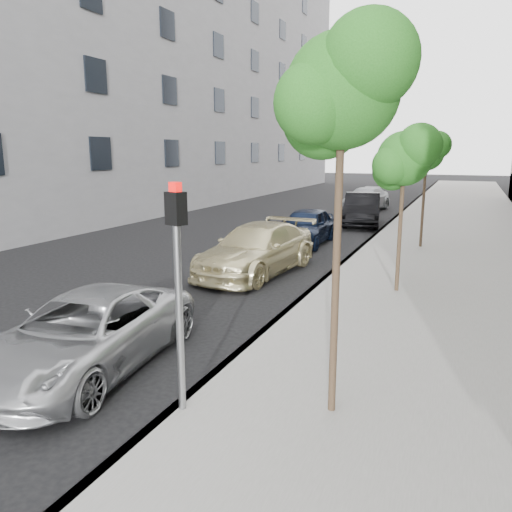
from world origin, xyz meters
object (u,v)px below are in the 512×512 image
Objects in this scene: signal_pole at (178,272)px; minivan at (86,333)px; tree_far at (427,154)px; sedan_black at (362,209)px; tree_mid at (405,158)px; sedan_rear at (365,199)px; suv at (257,249)px; sedan_blue at (306,226)px; tree_near at (344,91)px.

minivan is at bearing -179.37° from signal_pole.
tree_far is 0.87× the size of sedan_black.
sedan_black is (-3.33, 12.08, -2.64)m from tree_mid.
sedan_black is 6.36m from sedan_rear.
signal_pole is 0.64× the size of sedan_black.
tree_far reaches higher than suv.
sedan_rear is at bearing 110.25° from tree_far.
sedan_rear is (-1.05, 6.27, -0.09)m from sedan_black.
sedan_rear is (-0.05, 12.33, -0.01)m from sedan_blue.
minivan is 7.34m from suv.
tree_far is at bearing 90.00° from tree_mid.
sedan_black is (0.90, 11.27, 0.06)m from suv.
sedan_black reaches higher than minivan.
sedan_rear is (-0.14, 17.54, -0.03)m from suv.
sedan_black is at bearing 100.15° from tree_near.
sedan_rear is at bearing 84.96° from minivan.
tree_mid is 0.82× the size of suv.
sedan_black is at bearing 81.86° from minivan.
signal_pole is 13.58m from sedan_blue.
tree_near is 6.56m from tree_mid.
signal_pole is at bearing -23.34° from minivan.
minivan is at bearing -102.18° from sedan_black.
tree_near is 1.04× the size of sedan_rear.
signal_pole is 25.77m from sedan_rear.
sedan_blue is at bearing 109.05° from tree_near.
suv is at bearing 84.69° from minivan.
tree_mid reaches higher than suv.
tree_near reaches higher than tree_mid.
sedan_rear is at bearing 99.98° from tree_near.
tree_near reaches higher than signal_pole.
tree_near is 9.18m from suv.
signal_pole is 0.74× the size of sedan_blue.
tree_mid is at bearing -90.00° from tree_far.
tree_far reaches higher than minivan.
tree_far is 1.35× the size of signal_pole.
signal_pole is (-1.93, -7.27, -1.36)m from tree_mid.
suv is 11.30m from sedan_black.
tree_far is (-0.00, 13.00, -0.79)m from tree_near.
tree_near is at bearing -70.53° from sedan_rear.
sedan_rear is at bearing 96.75° from suv.
minivan is 0.95× the size of sedan_rear.
sedan_rear is (-2.45, 25.62, -1.37)m from signal_pole.
tree_far is 12.95m from sedan_rear.
tree_mid is 0.86× the size of sedan_black.
suv reaches higher than sedan_rear.
suv is at bearing 124.49° from signal_pole.
tree_near is 1.21× the size of sedan_blue.
sedan_black is at bearing 79.49° from sedan_blue.
suv is at bearing -80.05° from sedan_rear.
tree_mid is at bearing 51.71° from minivan.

